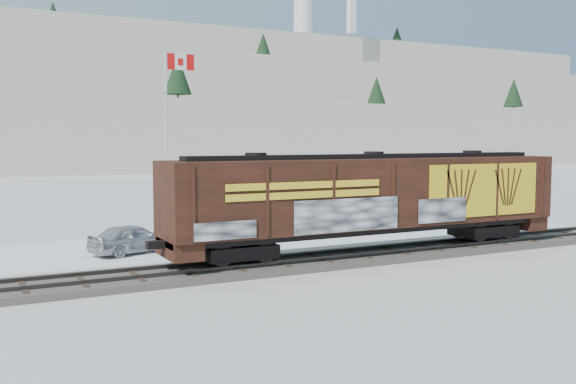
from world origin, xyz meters
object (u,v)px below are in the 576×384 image
flagpole (169,162)px  car_dark (409,213)px  car_silver (132,238)px  hopper_railcar (374,196)px  car_white (266,221)px

flagpole → car_dark: flagpole is taller
car_silver → flagpole: bearing=-45.2°
hopper_railcar → car_silver: hopper_railcar is taller
flagpole → car_dark: bearing=-25.7°
car_silver → car_white: size_ratio=0.85×
car_white → car_dark: car_white is taller
flagpole → car_silver: bearing=-116.8°
hopper_railcar → car_dark: 12.18m
flagpole → car_white: size_ratio=2.22×
flagpole → car_dark: size_ratio=2.16×
hopper_railcar → flagpole: flagpole is taller
hopper_railcar → car_dark: (8.55, 8.42, -2.11)m
flagpole → car_silver: flagpole is taller
hopper_railcar → car_dark: bearing=44.6°
hopper_railcar → car_silver: (-9.60, 6.13, -2.13)m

